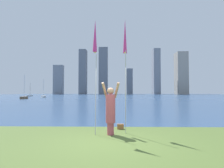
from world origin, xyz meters
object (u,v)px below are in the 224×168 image
object	(u,v)px
person	(111,109)
kite_flag_right	(125,39)
kite_flag_left	(95,39)
sailboat_5	(43,96)
sailboat_2	(30,95)
bag	(120,127)
sailboat_6	(24,97)

from	to	relation	value
person	kite_flag_right	bearing A→B (deg)	55.28
kite_flag_left	sailboat_5	xyz separation A→B (m)	(-18.16, 41.63, -3.22)
sailboat_2	sailboat_5	size ratio (longest dim) A/B	0.95
sailboat_5	kite_flag_left	bearing A→B (deg)	-66.44
bag	sailboat_5	distance (m)	44.68
kite_flag_left	sailboat_5	size ratio (longest dim) A/B	0.91
kite_flag_left	kite_flag_right	world-z (taller)	kite_flag_right
sailboat_5	bag	bearing A→B (deg)	-64.67
person	sailboat_5	world-z (taller)	sailboat_5
person	bag	world-z (taller)	person
sailboat_2	sailboat_6	xyz separation A→B (m)	(8.20, -20.53, 0.01)
kite_flag_left	sailboat_5	distance (m)	45.53
kite_flag_left	kite_flag_right	xyz separation A→B (m)	(1.14, 0.66, 0.16)
sailboat_5	sailboat_6	xyz separation A→B (m)	(-1.01, -8.16, -0.00)
sailboat_2	sailboat_5	bearing A→B (deg)	-53.34
sailboat_2	kite_flag_right	bearing A→B (deg)	-61.88
kite_flag_right	sailboat_6	distance (m)	38.74
kite_flag_left	sailboat_2	world-z (taller)	sailboat_2
kite_flag_right	sailboat_5	world-z (taller)	sailboat_5
person	kite_flag_right	size ratio (longest dim) A/B	0.43
person	sailboat_6	size ratio (longest dim) A/B	0.37
bag	sailboat_6	size ratio (longest dim) A/B	0.05
person	bag	size ratio (longest dim) A/B	6.96
kite_flag_right	sailboat_6	world-z (taller)	sailboat_6
kite_flag_left	person	bearing A→B (deg)	17.46
person	kite_flag_right	world-z (taller)	kite_flag_right
person	kite_flag_right	distance (m)	2.86
kite_flag_left	bag	world-z (taller)	kite_flag_left
kite_flag_right	sailboat_5	xyz separation A→B (m)	(-19.30, 40.97, -3.38)
sailboat_6	sailboat_5	bearing A→B (deg)	82.96
bag	kite_flag_left	bearing A→B (deg)	-127.53
bag	sailboat_2	world-z (taller)	sailboat_2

